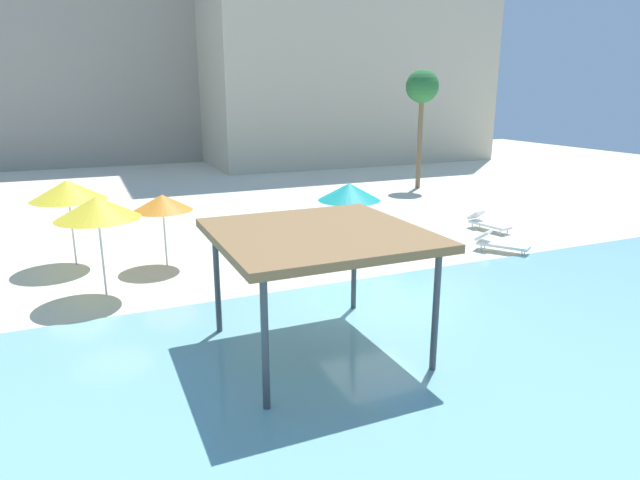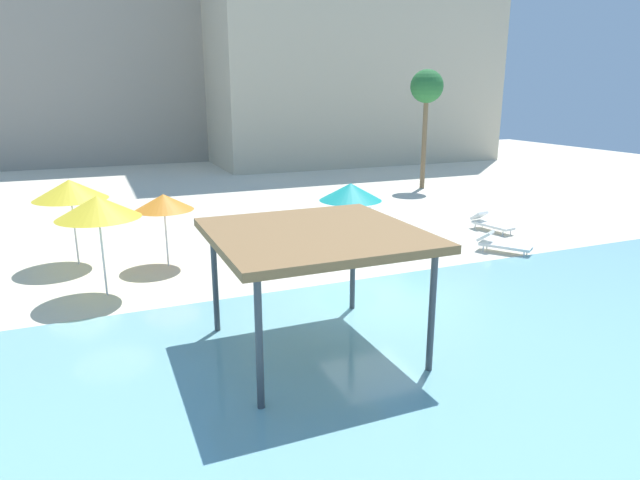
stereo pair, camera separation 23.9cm
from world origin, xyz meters
name	(u,v)px [view 2 (the right image)]	position (x,y,z in m)	size (l,w,h in m)	color
ground_plane	(374,298)	(0.00, 0.00, 0.00)	(80.00, 80.00, 0.00)	beige
lagoon_water	(500,387)	(0.00, -5.25, 0.02)	(44.00, 13.50, 0.04)	#7AB7C1
shade_pavilion	(315,238)	(-2.76, -2.31, 2.64)	(4.35, 4.35, 2.81)	#42474C
beach_umbrella_yellow_0	(98,207)	(-6.98, 3.23, 2.59)	(2.30, 2.30, 2.91)	silver
beach_umbrella_yellow_1	(70,190)	(-7.75, 6.73, 2.56)	(2.38, 2.38, 2.89)	silver
beach_umbrella_orange_3	(164,202)	(-4.96, 5.40, 2.16)	(1.93, 1.93, 2.43)	silver
beach_umbrella_teal_4	(351,192)	(1.39, 4.47, 2.21)	(2.24, 2.24, 2.53)	silver
lounge_chair_0	(363,218)	(3.69, 7.90, 0.33)	(1.56, 1.91, 0.74)	white
lounge_chair_1	(490,223)	(8.15, 4.98, 0.33)	(0.94, 1.97, 0.74)	white
lounge_chair_2	(336,228)	(1.88, 6.76, 0.33)	(0.89, 1.97, 0.74)	white
lounge_chair_4	(501,244)	(6.40, 2.26, 0.33)	(1.56, 1.91, 0.74)	white
palm_tree_1	(427,90)	(11.27, 14.89, 5.75)	(1.90, 1.90, 6.88)	brown
hotel_block_0	(95,52)	(-5.80, 37.17, 8.69)	(23.91, 8.84, 17.38)	#9E9384
hotel_block_1	(352,34)	(13.51, 29.37, 10.09)	(22.88, 10.10, 20.19)	beige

